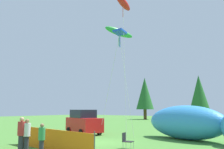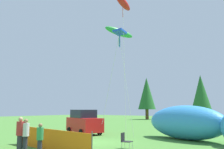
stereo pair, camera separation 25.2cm
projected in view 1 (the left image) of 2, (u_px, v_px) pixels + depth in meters
name	position (u px, v px, depth m)	size (l,w,h in m)	color
ground_plane	(96.00, 142.00, 17.48)	(120.00, 120.00, 0.00)	#477F33
parked_car	(84.00, 122.00, 23.10)	(4.55, 3.17, 2.23)	red
folding_chair	(126.00, 140.00, 14.55)	(0.66, 0.66, 0.93)	black
inflatable_cat	(194.00, 124.00, 18.40)	(8.92, 4.92, 2.58)	#338CD8
safety_fence	(50.00, 140.00, 13.91)	(7.63, 1.28, 1.31)	orange
spectator_in_grey_shirt	(27.00, 134.00, 13.48)	(0.38, 0.38, 1.77)	#2D2D38
spectator_in_green_shirt	(42.00, 138.00, 12.60)	(0.34, 0.34, 1.58)	#2D2D38
spectator_in_blue_shirt	(21.00, 133.00, 13.42)	(0.41, 0.41, 1.87)	#2D2D38
kite_green_fish	(119.00, 33.00, 22.21)	(2.34, 2.63, 9.69)	silver
kite_blue_box	(119.00, 34.00, 20.92)	(3.12, 1.13, 8.87)	silver
kite_red_lizard	(123.00, 3.00, 21.25)	(1.23, 2.48, 11.95)	silver
horizon_tree_east	(145.00, 94.00, 55.20)	(3.85, 3.85, 9.19)	brown
horizon_tree_mid	(199.00, 93.00, 42.45)	(3.37, 3.37, 8.04)	brown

